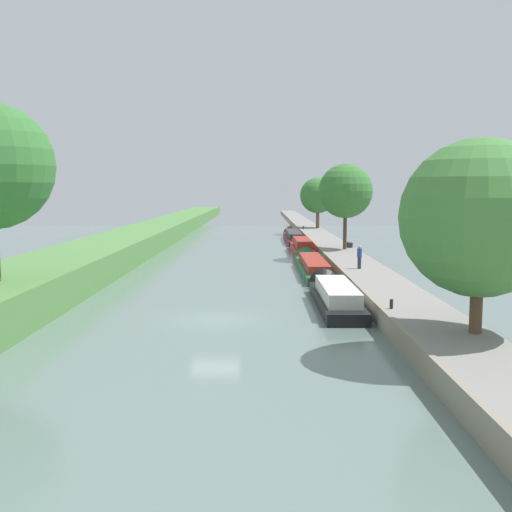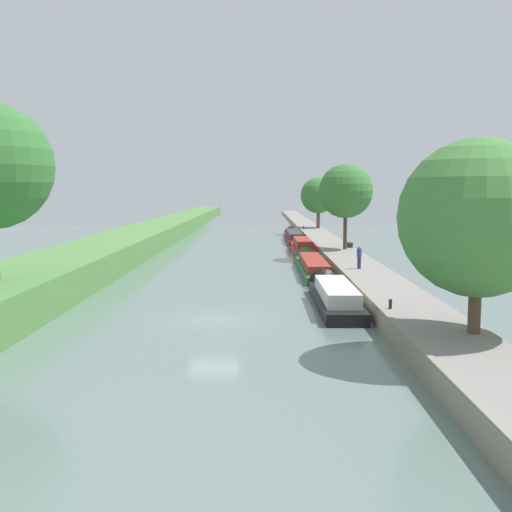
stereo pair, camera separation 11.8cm
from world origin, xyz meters
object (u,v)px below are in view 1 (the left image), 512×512
(narrowboat_maroon, at_px, (293,236))
(park_bench, at_px, (350,244))
(narrowboat_black, at_px, (334,295))
(mooring_bollard_far, at_px, (303,228))
(narrowboat_green, at_px, (312,265))
(narrowboat_red, at_px, (302,247))
(mooring_bollard_near, at_px, (391,304))
(person_walking, at_px, (359,256))

(narrowboat_maroon, distance_m, park_bench, 19.63)
(narrowboat_black, relative_size, mooring_bollard_far, 25.82)
(narrowboat_black, height_order, narrowboat_green, narrowboat_black)
(narrowboat_red, relative_size, mooring_bollard_far, 27.73)
(narrowboat_red, relative_size, narrowboat_maroon, 0.73)
(narrowboat_black, xyz_separation_m, park_bench, (4.49, 24.26, 0.79))
(narrowboat_red, relative_size, mooring_bollard_near, 27.73)
(person_walking, relative_size, park_bench, 1.11)
(mooring_bollard_far, bearing_deg, narrowboat_black, -92.15)
(person_walking, relative_size, mooring_bollard_near, 3.69)
(narrowboat_black, xyz_separation_m, narrowboat_maroon, (0.06, 43.36, -0.00))
(person_walking, bearing_deg, narrowboat_maroon, 94.43)
(narrowboat_black, xyz_separation_m, mooring_bollard_near, (1.92, -6.33, 0.67))
(mooring_bollard_near, bearing_deg, mooring_bollard_far, 90.00)
(narrowboat_red, xyz_separation_m, mooring_bollard_far, (1.79, 22.43, 0.59))
(narrowboat_maroon, relative_size, park_bench, 11.33)
(person_walking, height_order, park_bench, person_walking)
(narrowboat_black, xyz_separation_m, narrowboat_green, (-0.05, 14.11, -0.06))
(mooring_bollard_far, bearing_deg, narrowboat_maroon, -103.68)
(narrowboat_maroon, bearing_deg, park_bench, -76.95)
(narrowboat_red, height_order, narrowboat_maroon, narrowboat_red)
(narrowboat_green, xyz_separation_m, narrowboat_maroon, (0.10, 29.26, 0.06))
(narrowboat_red, distance_m, mooring_bollard_far, 22.51)
(person_walking, height_order, mooring_bollard_near, person_walking)
(narrowboat_green, xyz_separation_m, park_bench, (4.53, 10.15, 0.85))
(narrowboat_green, relative_size, mooring_bollard_near, 34.52)
(narrowboat_black, distance_m, narrowboat_maroon, 43.36)
(narrowboat_red, xyz_separation_m, person_walking, (2.66, -20.42, 1.24))
(person_walking, distance_m, park_bench, 16.20)
(person_walking, distance_m, mooring_bollard_near, 14.53)
(narrowboat_black, xyz_separation_m, mooring_bollard_far, (1.92, 51.00, 0.67))
(narrowboat_maroon, distance_m, mooring_bollard_far, 7.89)
(narrowboat_maroon, bearing_deg, narrowboat_red, -89.74)
(narrowboat_maroon, bearing_deg, narrowboat_black, -90.07)
(narrowboat_red, relative_size, park_bench, 8.32)
(mooring_bollard_near, xyz_separation_m, park_bench, (2.57, 30.58, 0.12))
(mooring_bollard_near, distance_m, mooring_bollard_far, 57.33)
(narrowboat_green, relative_size, person_walking, 9.36)
(narrowboat_green, xyz_separation_m, mooring_bollard_far, (1.96, 36.90, 0.73))
(mooring_bollard_near, relative_size, mooring_bollard_far, 1.00)
(narrowboat_maroon, height_order, park_bench, park_bench)
(narrowboat_green, height_order, mooring_bollard_far, mooring_bollard_far)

